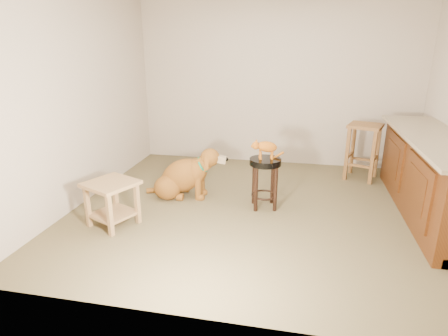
% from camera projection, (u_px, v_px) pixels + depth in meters
% --- Properties ---
extents(floor, '(4.50, 4.00, 0.01)m').
position_uv_depth(floor, '(261.00, 210.00, 4.58)').
color(floor, brown).
rests_on(floor, ground).
extents(room_shell, '(4.54, 4.04, 2.62)m').
position_uv_depth(room_shell, '(266.00, 68.00, 4.04)').
color(room_shell, '#BBAA96').
rests_on(room_shell, ground).
extents(cabinet_run, '(0.70, 2.56, 0.94)m').
position_uv_depth(cabinet_run, '(432.00, 179.00, 4.34)').
color(cabinet_run, '#4D260D').
rests_on(cabinet_run, ground).
extents(padded_stool, '(0.39, 0.39, 0.62)m').
position_uv_depth(padded_stool, '(265.00, 173.00, 4.51)').
color(padded_stool, black).
rests_on(padded_stool, ground).
extents(wood_stool, '(0.57, 0.57, 0.82)m').
position_uv_depth(wood_stool, '(363.00, 151.00, 5.51)').
color(wood_stool, brown).
rests_on(wood_stool, ground).
extents(side_table, '(0.65, 0.65, 0.51)m').
position_uv_depth(side_table, '(112.00, 197.00, 4.09)').
color(side_table, '#956F45').
rests_on(side_table, ground).
extents(golden_retriever, '(1.13, 0.56, 0.72)m').
position_uv_depth(golden_retriever, '(183.00, 177.00, 4.91)').
color(golden_retriever, brown).
rests_on(golden_retriever, ground).
extents(tabby_kitten, '(0.39, 0.22, 0.26)m').
position_uv_depth(tabby_kitten, '(265.00, 147.00, 4.41)').
color(tabby_kitten, '#974C0F').
rests_on(tabby_kitten, padded_stool).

